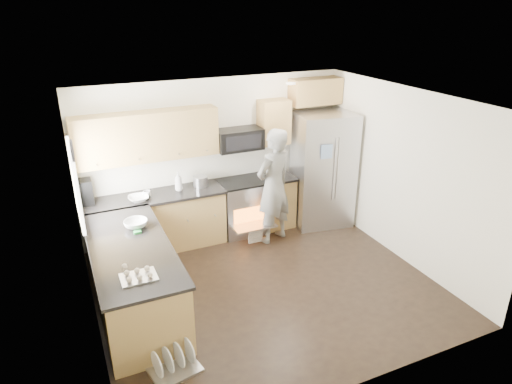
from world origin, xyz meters
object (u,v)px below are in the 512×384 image
stove_range (242,195)px  dish_rack (174,364)px  person (274,186)px  refrigerator (323,170)px

stove_range → dish_rack: (-1.94, -2.71, -0.59)m
stove_range → dish_rack: stove_range is taller
stove_range → person: size_ratio=0.94×
refrigerator → dish_rack: refrigerator is taller
stove_range → refrigerator: refrigerator is taller
stove_range → person: bearing=-55.0°
refrigerator → person: bearing=-157.6°
stove_range → person: person is taller
person → dish_rack: size_ratio=3.25×
person → dish_rack: person is taller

